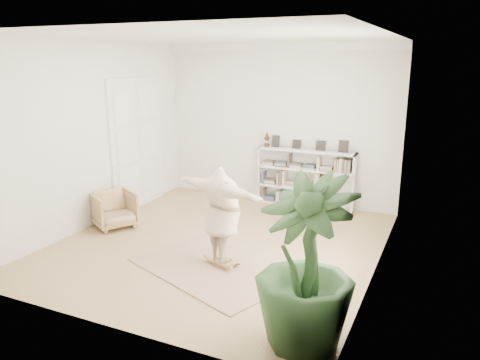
# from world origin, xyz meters

# --- Properties ---
(floor) EXTENTS (6.00, 6.00, 0.00)m
(floor) POSITION_xyz_m (0.00, 0.00, 0.00)
(floor) COLOR #97794E
(floor) RESTS_ON ground
(room_shell) EXTENTS (6.00, 6.00, 6.00)m
(room_shell) POSITION_xyz_m (0.00, 2.94, 3.51)
(room_shell) COLOR silver
(room_shell) RESTS_ON floor
(doors) EXTENTS (0.09, 1.78, 2.92)m
(doors) POSITION_xyz_m (-2.70, 1.30, 1.40)
(doors) COLOR white
(doors) RESTS_ON floor
(bookshelf) EXTENTS (2.20, 0.35, 1.64)m
(bookshelf) POSITION_xyz_m (0.74, 2.82, 0.64)
(bookshelf) COLOR silver
(bookshelf) RESTS_ON floor
(armchair) EXTENTS (1.06, 1.05, 0.71)m
(armchair) POSITION_xyz_m (-2.30, -0.08, 0.36)
(armchair) COLOR tan
(armchair) RESTS_ON floor
(rug) EXTENTS (3.05, 2.76, 0.02)m
(rug) POSITION_xyz_m (0.47, -0.80, 0.01)
(rug) COLOR tan
(rug) RESTS_ON floor
(rocker_board) EXTENTS (0.53, 0.42, 0.10)m
(rocker_board) POSITION_xyz_m (0.47, -0.80, 0.06)
(rocker_board) COLOR olive
(rocker_board) RESTS_ON rug
(person) EXTENTS (1.99, 1.18, 1.57)m
(person) POSITION_xyz_m (0.47, -0.80, 0.90)
(person) COLOR #C8AD96
(person) RESTS_ON rocker_board
(houseplant) EXTENTS (1.49, 1.49, 2.04)m
(houseplant) POSITION_xyz_m (2.30, -2.33, 1.02)
(houseplant) COLOR #2B4E27
(houseplant) RESTS_ON floor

